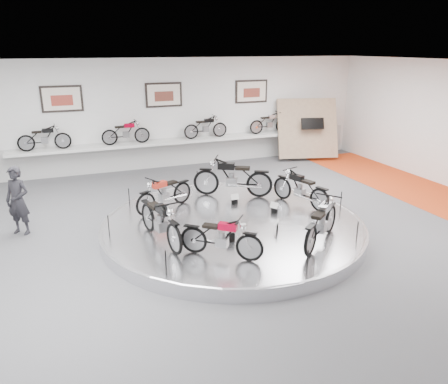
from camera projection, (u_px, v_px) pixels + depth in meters
name	position (u px, v px, depth m)	size (l,w,h in m)	color
floor	(237.00, 237.00, 10.55)	(16.00, 16.00, 0.00)	#4C4C4E
ceiling	(239.00, 65.00, 9.28)	(16.00, 16.00, 0.00)	white
wall_back	(164.00, 114.00, 16.10)	(16.00, 16.00, 0.00)	white
dado_band	(166.00, 152.00, 16.55)	(15.68, 0.04, 1.10)	#BCBCBA
display_platform	(233.00, 227.00, 10.77)	(6.40, 6.40, 0.30)	silver
platform_rim	(233.00, 222.00, 10.73)	(6.40, 6.40, 0.10)	#B2B2BA
shelf	(168.00, 142.00, 16.15)	(11.00, 0.55, 0.10)	silver
poster_left	(62.00, 99.00, 14.65)	(1.35, 0.06, 0.88)	#F1E2CF
poster_center	(164.00, 95.00, 15.84)	(1.35, 0.06, 0.88)	#F1E2CF
poster_right	(251.00, 91.00, 17.04)	(1.35, 0.06, 0.88)	#F1E2CF
display_panel	(307.00, 128.00, 17.46)	(2.40, 0.12, 2.40)	tan
shelf_bike_a	(44.00, 140.00, 14.58)	(1.22, 0.42, 0.73)	black
shelf_bike_b	(126.00, 134.00, 15.51)	(1.22, 0.42, 0.73)	#9C001C
shelf_bike_c	(206.00, 128.00, 16.54)	(1.22, 0.42, 0.73)	black
shelf_bike_d	(269.00, 124.00, 17.46)	(1.22, 0.42, 0.73)	#A1A2A6
bike_a	(301.00, 188.00, 11.65)	(1.62, 0.57, 0.96)	black
bike_b	(233.00, 177.00, 12.34)	(1.92, 0.68, 1.13)	black
bike_c	(164.00, 193.00, 11.36)	(1.55, 0.55, 0.91)	red
bike_d	(160.00, 220.00, 9.43)	(1.75, 0.62, 1.03)	black
bike_e	(221.00, 237.00, 8.76)	(1.50, 0.53, 0.88)	#9C001C
bike_f	(321.00, 222.00, 9.36)	(1.70, 0.60, 1.00)	#A1A2A6
visitor	(18.00, 201.00, 10.50)	(0.62, 0.41, 1.69)	black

